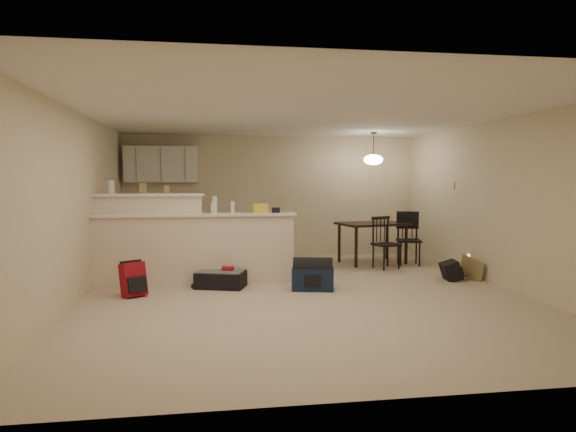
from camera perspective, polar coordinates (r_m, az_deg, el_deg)
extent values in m
plane|color=beige|center=(7.29, 1.63, -8.65)|extent=(7.00, 7.00, 0.00)
plane|color=white|center=(7.16, 1.67, 11.26)|extent=(7.00, 7.00, 0.00)
cube|color=beige|center=(10.57, -1.75, 2.16)|extent=(6.00, 0.02, 2.50)
cube|color=beige|center=(3.73, 11.32, -1.48)|extent=(6.00, 0.02, 2.50)
cube|color=beige|center=(7.21, -22.52, 0.94)|extent=(0.02, 7.00, 2.50)
cube|color=beige|center=(8.20, 22.74, 1.28)|extent=(0.02, 7.00, 2.50)
cube|color=beige|center=(7.97, -10.24, -3.77)|extent=(3.00, 0.28, 1.05)
cube|color=white|center=(7.91, -10.30, 0.14)|extent=(3.08, 0.38, 0.04)
cube|color=beige|center=(8.22, -15.11, -2.56)|extent=(1.60, 0.24, 1.35)
cube|color=white|center=(8.17, -15.20, 2.29)|extent=(1.68, 0.34, 0.04)
cube|color=white|center=(10.36, -13.87, 5.60)|extent=(1.40, 0.34, 0.70)
cube|color=white|center=(10.27, -12.69, -2.47)|extent=(1.80, 0.60, 0.90)
cube|color=beige|center=(9.54, 17.85, 3.26)|extent=(0.02, 0.12, 0.12)
cylinder|color=silver|center=(8.25, -19.07, 3.06)|extent=(0.10, 0.10, 0.20)
cube|color=olive|center=(8.18, -15.83, 2.98)|extent=(0.10, 0.07, 0.16)
cube|color=olive|center=(8.14, -13.32, 2.88)|extent=(0.08, 0.06, 0.12)
cylinder|color=silver|center=(7.90, -8.14, 1.25)|extent=(0.07, 0.07, 0.26)
cylinder|color=silver|center=(7.91, -6.18, 0.98)|extent=(0.06, 0.06, 0.18)
cube|color=olive|center=(7.94, -3.06, 0.86)|extent=(0.22, 0.18, 0.14)
cube|color=olive|center=(7.97, -1.37, 0.66)|extent=(0.12, 0.10, 0.08)
cylinder|color=silver|center=(7.90, -8.38, 0.94)|extent=(0.05, 0.05, 0.18)
cube|color=black|center=(9.94, 9.38, -0.86)|extent=(1.40, 1.09, 0.04)
cylinder|color=black|center=(9.43, 7.58, -3.49)|extent=(0.06, 0.06, 0.74)
cylinder|color=black|center=(10.00, 12.99, -3.12)|extent=(0.06, 0.06, 0.74)
cylinder|color=black|center=(10.01, 5.72, -3.03)|extent=(0.06, 0.06, 0.74)
cylinder|color=black|center=(10.55, 10.93, -2.72)|extent=(0.06, 0.06, 0.74)
cylinder|color=brown|center=(9.93, 9.48, 7.75)|extent=(0.02, 0.02, 0.50)
cylinder|color=brown|center=(9.95, 9.49, 9.08)|extent=(0.12, 0.12, 0.03)
ellipsoid|color=white|center=(9.91, 9.46, 6.20)|extent=(0.36, 0.36, 0.20)
cube|color=black|center=(7.75, -7.47, -7.02)|extent=(0.80, 0.65, 0.24)
cube|color=maroon|center=(7.41, -16.82, -6.78)|extent=(0.37, 0.33, 0.46)
cube|color=#13213C|center=(7.52, 2.78, -6.98)|extent=(0.66, 0.45, 0.33)
cube|color=black|center=(8.62, 17.65, -5.84)|extent=(0.28, 0.37, 0.30)
cube|color=olive|center=(8.73, 19.74, -5.58)|extent=(0.16, 0.45, 0.35)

